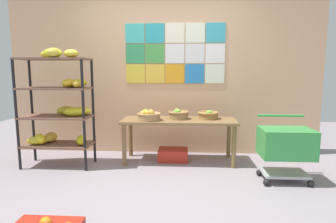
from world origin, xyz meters
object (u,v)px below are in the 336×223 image
fruit_basket_back_left (179,114)px  shopping_cart (286,145)px  fruit_basket_back_right (149,115)px  fruit_basket_centre (208,115)px  display_table (179,125)px  banana_shelf_unit (60,101)px  produce_crate_under_table (173,155)px

fruit_basket_back_left → shopping_cart: size_ratio=0.39×
fruit_basket_back_right → fruit_basket_back_left: bearing=19.5°
fruit_basket_centre → fruit_basket_back_left: (-0.44, -0.04, 0.01)m
display_table → shopping_cart: (1.29, -0.67, -0.11)m
banana_shelf_unit → display_table: bearing=9.7°
display_table → fruit_basket_back_left: bearing=98.9°
fruit_basket_centre → produce_crate_under_table: 0.79m
display_table → fruit_basket_back_left: (-0.01, 0.04, 0.14)m
fruit_basket_back_right → fruit_basket_back_left: fruit_basket_back_right is taller
produce_crate_under_table → shopping_cart: size_ratio=0.56×
shopping_cart → fruit_basket_back_left: bearing=155.1°
fruit_basket_back_right → fruit_basket_centre: 0.87m
banana_shelf_unit → produce_crate_under_table: bearing=11.7°
banana_shelf_unit → fruit_basket_back_right: (1.19, 0.17, -0.21)m
fruit_basket_back_right → shopping_cart: 1.82m
fruit_basket_centre → banana_shelf_unit: bearing=-170.1°
banana_shelf_unit → produce_crate_under_table: banana_shelf_unit is taller
fruit_basket_centre → produce_crate_under_table: fruit_basket_centre is taller
fruit_basket_centre → fruit_basket_back_left: fruit_basket_back_left is taller
fruit_basket_back_left → produce_crate_under_table: (-0.08, 0.00, -0.61)m
display_table → produce_crate_under_table: size_ratio=3.76×
banana_shelf_unit → fruit_basket_back_left: 1.66m
banana_shelf_unit → shopping_cart: bearing=-7.7°
display_table → produce_crate_under_table: (-0.08, 0.04, -0.46)m
display_table → fruit_basket_centre: 0.46m
display_table → shopping_cart: 1.45m
display_table → fruit_basket_back_right: bearing=-166.0°
fruit_basket_back_right → produce_crate_under_table: 0.72m
fruit_basket_back_left → shopping_cart: shopping_cart is taller
display_table → fruit_basket_back_right: (-0.42, -0.11, 0.15)m
banana_shelf_unit → fruit_basket_back_right: 1.22m
fruit_basket_centre → produce_crate_under_table: bearing=-175.7°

